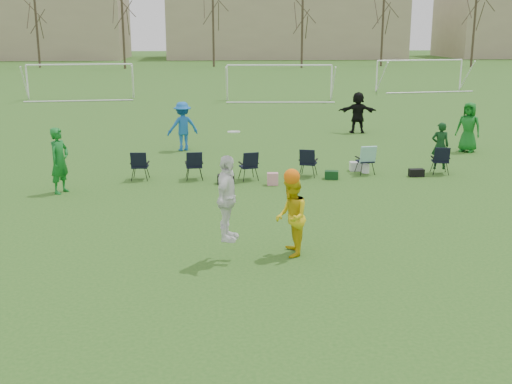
{
  "coord_description": "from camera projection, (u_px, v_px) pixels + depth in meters",
  "views": [
    {
      "loc": [
        -1.17,
        -12.94,
        4.94
      ],
      "look_at": [
        -0.04,
        1.38,
        1.25
      ],
      "focal_mm": 45.0,
      "sensor_mm": 36.0,
      "label": 1
    }
  ],
  "objects": [
    {
      "name": "goal_mid",
      "position": [
        279.0,
        72.0,
        44.53
      ],
      "size": [
        7.4,
        0.63,
        2.46
      ],
      "rotation": [
        0.0,
        0.0,
        -0.07
      ],
      "color": "white",
      "rests_on": "ground"
    },
    {
      "name": "goal_right",
      "position": [
        420.0,
        66.0,
        51.24
      ],
      "size": [
        7.35,
        1.14,
        2.46
      ],
      "rotation": [
        0.0,
        0.0,
        0.14
      ],
      "color": "white",
      "rests_on": "ground"
    },
    {
      "name": "fielder_black",
      "position": [
        358.0,
        112.0,
        30.79
      ],
      "size": [
        1.88,
        0.78,
        1.97
      ],
      "primitive_type": "imported",
      "rotation": [
        0.0,
        0.0,
        3.03
      ],
      "color": "black",
      "rests_on": "ground"
    },
    {
      "name": "goal_left",
      "position": [
        80.0,
        71.0,
        45.4
      ],
      "size": [
        7.39,
        0.76,
        2.46
      ],
      "rotation": [
        0.0,
        0.0,
        0.09
      ],
      "color": "white",
      "rests_on": "ground"
    },
    {
      "name": "ground",
      "position": [
        263.0,
        264.0,
        13.81
      ],
      "size": [
        260.0,
        260.0,
        0.0
      ],
      "primitive_type": "plane",
      "color": "#29591B",
      "rests_on": "ground"
    },
    {
      "name": "building_row",
      "position": [
        252.0,
        21.0,
        105.52
      ],
      "size": [
        126.0,
        16.0,
        13.0
      ],
      "color": "tan",
      "rests_on": "ground"
    },
    {
      "name": "fielder_blue",
      "position": [
        183.0,
        126.0,
        26.34
      ],
      "size": [
        1.47,
        1.13,
        2.0
      ],
      "primitive_type": "imported",
      "rotation": [
        0.0,
        0.0,
        3.48
      ],
      "color": "blue",
      "rests_on": "ground"
    },
    {
      "name": "fielder_green_near",
      "position": [
        60.0,
        161.0,
        19.52
      ],
      "size": [
        0.76,
        0.88,
        2.02
      ],
      "primitive_type": "imported",
      "rotation": [
        0.0,
        0.0,
        1.11
      ],
      "color": "#147225",
      "rests_on": "ground"
    },
    {
      "name": "fielder_green_far",
      "position": [
        468.0,
        127.0,
        26.05
      ],
      "size": [
        1.17,
        1.13,
        2.02
      ],
      "primitive_type": "imported",
      "rotation": [
        0.0,
        0.0,
        -0.7
      ],
      "color": "#12681C",
      "rests_on": "ground"
    },
    {
      "name": "center_contest",
      "position": [
        262.0,
        208.0,
        13.9
      ],
      "size": [
        2.14,
        1.3,
        2.85
      ],
      "color": "white",
      "rests_on": "ground"
    },
    {
      "name": "sideline_setup",
      "position": [
        310.0,
        161.0,
        21.79
      ],
      "size": [
        10.96,
        2.17,
        1.79
      ],
      "color": "#0F3715",
      "rests_on": "ground"
    },
    {
      "name": "tree_line",
      "position": [
        215.0,
        26.0,
        80.0
      ],
      "size": [
        110.28,
        3.28,
        11.4
      ],
      "color": "#382B21",
      "rests_on": "ground"
    }
  ]
}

